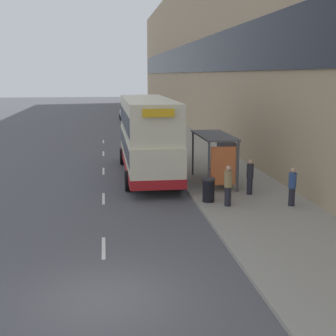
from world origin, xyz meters
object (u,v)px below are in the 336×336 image
double_decker_bus_near (147,135)px  pedestrian_2 (228,185)px  litter_bin (209,190)px  bus_shelter (219,150)px  pedestrian_3 (218,163)px  pedestrian_at_shelter (292,187)px  car_0 (127,113)px  pedestrian_1 (250,177)px

double_decker_bus_near → pedestrian_2: size_ratio=6.28×
pedestrian_2 → litter_bin: size_ratio=1.65×
bus_shelter → pedestrian_3: bus_shelter is taller
bus_shelter → pedestrian_at_shelter: (2.11, -4.34, -0.90)m
bus_shelter → pedestrian_2: bearing=-98.0°
pedestrian_2 → litter_bin: bearing=130.3°
car_0 → pedestrian_at_shelter: size_ratio=2.70×
pedestrian_at_shelter → pedestrian_2: size_ratio=0.94×
bus_shelter → pedestrian_2: (-0.56, -4.00, -0.85)m
pedestrian_2 → pedestrian_3: size_ratio=1.10×
pedestrian_2 → litter_bin: 1.08m
double_decker_bus_near → pedestrian_2: 7.68m
car_0 → pedestrian_at_shelter: pedestrian_at_shelter is taller
pedestrian_2 → litter_bin: pedestrian_2 is taller
pedestrian_1 → litter_bin: 2.40m
bus_shelter → car_0: bus_shelter is taller
car_0 → pedestrian_1: bearing=-84.5°
pedestrian_at_shelter → pedestrian_1: (-1.17, 2.12, -0.00)m
car_0 → pedestrian_2: 40.59m
pedestrian_at_shelter → litter_bin: bearing=161.4°
pedestrian_at_shelter → pedestrian_1: size_ratio=1.00×
double_decker_bus_near → car_0: 33.49m
car_0 → pedestrian_3: 35.12m
bus_shelter → double_decker_bus_near: bearing=137.0°
car_0 → pedestrian_2: bearing=-86.9°
pedestrian_1 → double_decker_bus_near: bearing=128.7°
pedestrian_at_shelter → double_decker_bus_near: bearing=126.1°
car_0 → bus_shelter: bearing=-85.7°
pedestrian_at_shelter → pedestrian_3: (-1.72, 5.90, -0.03)m
pedestrian_1 → pedestrian_2: pedestrian_2 is taller
pedestrian_at_shelter → litter_bin: pedestrian_at_shelter is taller
bus_shelter → litter_bin: bus_shelter is taller
pedestrian_3 → double_decker_bus_near: bearing=157.7°
car_0 → pedestrian_2: size_ratio=2.55×
pedestrian_1 → pedestrian_3: (-0.55, 3.78, -0.03)m
bus_shelter → car_0: bearing=94.3°
double_decker_bus_near → pedestrian_3: 4.20m
bus_shelter → pedestrian_3: 1.86m
pedestrian_3 → car_0: bearing=95.2°
pedestrian_1 → pedestrian_2: bearing=-130.4°
bus_shelter → double_decker_bus_near: double_decker_bus_near is taller
double_decker_bus_near → pedestrian_3: (3.69, -1.51, -1.34)m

